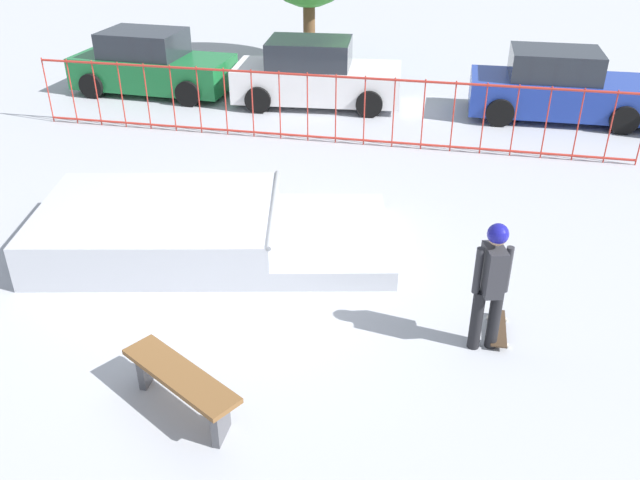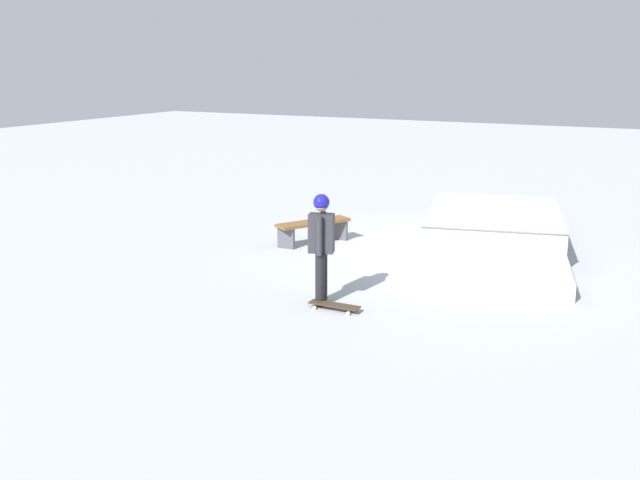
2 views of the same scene
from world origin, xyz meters
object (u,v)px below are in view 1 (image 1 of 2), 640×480
object	(u,v)px
skate_ramp	(190,229)
parked_car_green	(151,65)
park_bench	(181,382)
skater	(491,278)
parked_car_white	(316,75)
skateboard	(498,328)
parked_car_blue	(558,88)

from	to	relation	value
skate_ramp	parked_car_green	size ratio (longest dim) A/B	1.40
park_bench	skater	bearing A→B (deg)	29.36
skate_ramp	parked_car_white	world-z (taller)	parked_car_white
skate_ramp	park_bench	size ratio (longest dim) A/B	3.68
skateboard	parked_car_green	bearing A→B (deg)	44.07
skater	parked_car_green	distance (m)	12.59
skater	parked_car_blue	bearing A→B (deg)	-26.42
skater	skateboard	world-z (taller)	skater
skate_ramp	parked_car_white	xyz separation A→B (m)	(0.30, 7.54, 0.41)
park_bench	parked_car_white	bearing A→B (deg)	95.16
skateboard	skate_ramp	bearing A→B (deg)	74.16
park_bench	parked_car_green	xyz separation A→B (m)	(-5.42, 10.97, 0.37)
park_bench	skate_ramp	bearing A→B (deg)	110.80
skate_ramp	parked_car_blue	size ratio (longest dim) A/B	1.41
skateboard	parked_car_blue	bearing A→B (deg)	-9.71
parked_car_green	parked_car_blue	bearing A→B (deg)	2.89
parked_car_blue	skate_ramp	bearing A→B (deg)	-129.68
skate_ramp	parked_car_white	distance (m)	7.56
skateboard	parked_car_green	size ratio (longest dim) A/B	0.19
skate_ramp	skateboard	distance (m)	4.87
park_bench	parked_car_blue	size ratio (longest dim) A/B	0.38
skate_ramp	parked_car_white	size ratio (longest dim) A/B	1.38
parked_car_white	parked_car_blue	distance (m)	5.79
skater	parked_car_green	size ratio (longest dim) A/B	0.41
skateboard	park_bench	distance (m)	4.03
park_bench	parked_car_green	size ratio (longest dim) A/B	0.38
skate_ramp	parked_car_white	bearing A→B (deg)	74.89
parked_car_white	skateboard	bearing A→B (deg)	-68.97
skateboard	park_bench	size ratio (longest dim) A/B	0.51
park_bench	parked_car_blue	distance (m)	12.11
skater	skateboard	bearing A→B (deg)	-48.36
skater	park_bench	bearing A→B (deg)	102.61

